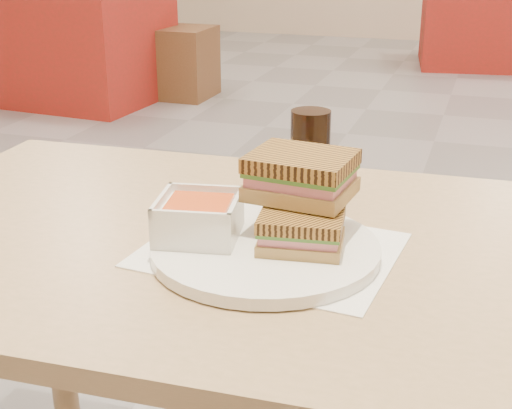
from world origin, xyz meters
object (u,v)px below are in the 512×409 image
(cola_glass, at_px, (310,152))
(bg_table_0, at_px, (86,41))
(bg_chair_2l, at_px, (450,38))
(main_table, at_px, (272,313))
(bg_chair_0r, at_px, (181,62))
(bg_table_2, at_px, (474,21))
(panini_lower, at_px, (301,231))
(plate, at_px, (265,249))
(soup_bowl, at_px, (199,220))

(cola_glass, xyz_separation_m, bg_table_0, (-2.38, 3.29, -0.41))
(bg_table_0, relative_size, bg_chair_2l, 2.21)
(main_table, height_order, bg_chair_2l, main_table)
(bg_table_0, height_order, bg_chair_0r, bg_table_0)
(cola_glass, distance_m, bg_table_2, 5.50)
(panini_lower, distance_m, bg_table_0, 4.31)
(plate, xyz_separation_m, panini_lower, (0.05, 0.00, 0.03))
(panini_lower, height_order, cola_glass, cola_glass)
(panini_lower, xyz_separation_m, cola_glass, (-0.05, 0.25, 0.03))
(plate, relative_size, cola_glass, 2.22)
(main_table, xyz_separation_m, soup_bowl, (-0.09, -0.06, 0.16))
(plate, xyz_separation_m, soup_bowl, (-0.09, -0.00, 0.03))
(soup_bowl, xyz_separation_m, bg_table_0, (-2.30, 3.55, -0.39))
(main_table, relative_size, cola_glass, 9.05)
(soup_bowl, relative_size, bg_chair_2l, 0.27)
(main_table, bearing_deg, bg_chair_0r, 115.70)
(plate, xyz_separation_m, bg_table_0, (-2.39, 3.54, -0.36))
(cola_glass, relative_size, bg_chair_0r, 0.28)
(soup_bowl, height_order, bg_chair_2l, soup_bowl)
(bg_table_2, xyz_separation_m, bg_chair_0r, (-1.87, -1.89, -0.13))
(panini_lower, height_order, bg_table_0, panini_lower)
(plate, bearing_deg, main_table, 95.89)
(bg_chair_0r, bearing_deg, bg_table_2, 45.20)
(bg_table_0, bearing_deg, bg_chair_0r, 29.26)
(bg_table_0, height_order, bg_table_2, bg_table_0)
(panini_lower, xyz_separation_m, bg_table_2, (-0.01, 5.73, -0.42))
(main_table, bearing_deg, plate, -84.11)
(plate, bearing_deg, bg_chair_2l, 91.49)
(soup_bowl, distance_m, bg_chair_0r, 4.27)
(bg_chair_0r, bearing_deg, main_table, -64.30)
(main_table, bearing_deg, bg_table_0, 124.31)
(plate, bearing_deg, soup_bowl, -177.09)
(plate, bearing_deg, panini_lower, 5.51)
(panini_lower, relative_size, bg_chair_2l, 0.26)
(panini_lower, bearing_deg, main_table, 138.27)
(soup_bowl, distance_m, panini_lower, 0.14)
(bg_table_0, distance_m, bg_table_2, 3.27)
(soup_bowl, height_order, cola_glass, cola_glass)
(bg_chair_2l, bearing_deg, soup_bowl, -89.42)
(soup_bowl, xyz_separation_m, panini_lower, (0.14, 0.01, -0.00))
(plate, distance_m, cola_glass, 0.26)
(main_table, height_order, bg_table_0, bg_table_0)
(plate, height_order, bg_chair_2l, plate)
(cola_glass, relative_size, bg_chair_2l, 0.30)
(bg_chair_2l, bearing_deg, bg_table_0, -135.35)
(cola_glass, bearing_deg, bg_table_2, 89.51)
(bg_chair_0r, distance_m, bg_chair_2l, 2.54)
(soup_bowl, relative_size, bg_chair_0r, 0.26)
(soup_bowl, bearing_deg, bg_table_0, 122.91)
(cola_glass, height_order, bg_table_2, cola_glass)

